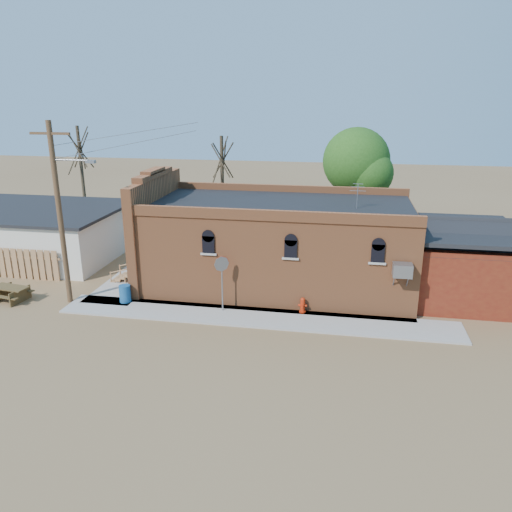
% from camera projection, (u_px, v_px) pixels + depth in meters
% --- Properties ---
extents(ground, '(120.00, 120.00, 0.00)m').
position_uv_depth(ground, '(220.00, 324.00, 23.06)').
color(ground, brown).
rests_on(ground, ground).
extents(sidewalk_south, '(19.00, 2.20, 0.08)m').
position_uv_depth(sidewalk_south, '(255.00, 317.00, 23.64)').
color(sidewalk_south, '#9E9991').
rests_on(sidewalk_south, ground).
extents(sidewalk_west, '(2.60, 10.00, 0.08)m').
position_uv_depth(sidewalk_west, '(142.00, 272.00, 29.73)').
color(sidewalk_west, '#9E9991').
rests_on(sidewalk_west, ground).
extents(brick_bar, '(16.40, 7.97, 6.30)m').
position_uv_depth(brick_bar, '(273.00, 244.00, 27.22)').
color(brick_bar, '#B16036').
rests_on(brick_bar, ground).
extents(red_shed, '(5.40, 6.40, 4.30)m').
position_uv_depth(red_shed, '(463.00, 255.00, 25.59)').
color(red_shed, maroon).
rests_on(red_shed, ground).
extents(wood_fence, '(5.20, 0.10, 1.80)m').
position_uv_depth(wood_fence, '(18.00, 264.00, 28.50)').
color(wood_fence, '#A9774C').
rests_on(wood_fence, ground).
extents(utility_pole, '(3.12, 0.26, 9.00)m').
position_uv_depth(utility_pole, '(60.00, 210.00, 24.09)').
color(utility_pole, '#4F351F').
rests_on(utility_pole, ground).
extents(tree_bare_near, '(2.80, 2.80, 7.65)m').
position_uv_depth(tree_bare_near, '(222.00, 159.00, 33.92)').
color(tree_bare_near, '#403724').
rests_on(tree_bare_near, ground).
extents(tree_bare_far, '(2.80, 2.80, 8.16)m').
position_uv_depth(tree_bare_far, '(79.00, 149.00, 36.58)').
color(tree_bare_far, '#403724').
rests_on(tree_bare_far, ground).
extents(tree_leafy, '(4.40, 4.40, 8.15)m').
position_uv_depth(tree_leafy, '(356.00, 161.00, 32.89)').
color(tree_leafy, '#403724').
rests_on(tree_leafy, ground).
extents(fire_hydrant, '(0.42, 0.39, 0.75)m').
position_uv_depth(fire_hydrant, '(303.00, 305.00, 23.99)').
color(fire_hydrant, '#AF220A').
rests_on(fire_hydrant, sidewalk_south).
extents(stop_sign, '(0.63, 0.52, 2.77)m').
position_uv_depth(stop_sign, '(222.00, 269.00, 23.68)').
color(stop_sign, gray).
rests_on(stop_sign, sidewalk_south).
extents(trash_barrel, '(0.72, 0.72, 0.88)m').
position_uv_depth(trash_barrel, '(125.00, 294.00, 25.20)').
color(trash_barrel, '#1A4F82').
rests_on(trash_barrel, sidewalk_west).
extents(picnic_table, '(2.03, 1.64, 0.77)m').
position_uv_depth(picnic_table, '(11.00, 292.00, 25.50)').
color(picnic_table, brown).
rests_on(picnic_table, ground).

